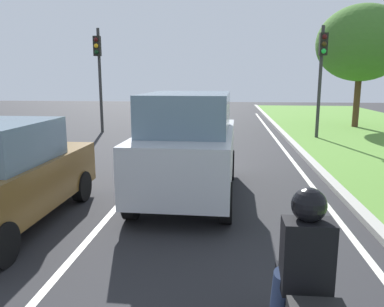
# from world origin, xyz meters

# --- Properties ---
(ground_plane) EXTENTS (60.00, 60.00, 0.00)m
(ground_plane) POSITION_xyz_m (0.00, 14.00, 0.00)
(ground_plane) COLOR #262628
(lane_line_center) EXTENTS (0.12, 32.00, 0.01)m
(lane_line_center) POSITION_xyz_m (-0.70, 14.00, 0.00)
(lane_line_center) COLOR silver
(lane_line_center) RESTS_ON ground
(lane_line_right_edge) EXTENTS (0.12, 32.00, 0.01)m
(lane_line_right_edge) POSITION_xyz_m (3.60, 14.00, 0.00)
(lane_line_right_edge) COLOR silver
(lane_line_right_edge) RESTS_ON ground
(curb_right) EXTENTS (0.24, 48.00, 0.12)m
(curb_right) POSITION_xyz_m (4.10, 14.00, 0.06)
(curb_right) COLOR #9E9B93
(curb_right) RESTS_ON ground
(car_suv_ahead) EXTENTS (2.06, 4.55, 2.28)m
(car_suv_ahead) POSITION_xyz_m (0.69, 9.52, 1.17)
(car_suv_ahead) COLOR #B7BABF
(car_suv_ahead) RESTS_ON ground
(car_sedan_left_lane) EXTENTS (1.86, 4.31, 1.86)m
(car_sedan_left_lane) POSITION_xyz_m (-2.37, 7.51, 0.92)
(car_sedan_left_lane) COLOR brown
(car_sedan_left_lane) RESTS_ON ground
(rider_person) EXTENTS (0.50, 0.40, 1.16)m
(rider_person) POSITION_xyz_m (2.18, 4.35, 1.19)
(rider_person) COLOR black
(rider_person) RESTS_ON ground
(traffic_light_near_right) EXTENTS (0.32, 0.50, 4.71)m
(traffic_light_near_right) POSITION_xyz_m (5.37, 18.13, 3.15)
(traffic_light_near_right) COLOR #2D2D2D
(traffic_light_near_right) RESTS_ON ground
(traffic_light_overhead_left) EXTENTS (0.32, 0.50, 4.86)m
(traffic_light_overhead_left) POSITION_xyz_m (-4.56, 19.32, 3.23)
(traffic_light_overhead_left) COLOR #2D2D2D
(traffic_light_overhead_left) RESTS_ON ground
(tree_roadside_far) EXTENTS (4.49, 4.49, 6.23)m
(tree_roadside_far) POSITION_xyz_m (8.22, 22.24, 4.31)
(tree_roadside_far) COLOR #4C331E
(tree_roadside_far) RESTS_ON ground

